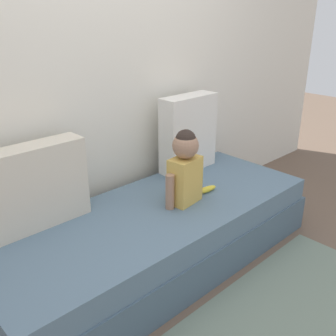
# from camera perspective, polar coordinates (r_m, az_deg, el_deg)

# --- Properties ---
(ground_plane) EXTENTS (12.00, 12.00, 0.00)m
(ground_plane) POSITION_cam_1_polar(r_m,az_deg,el_deg) (2.65, -1.61, -13.93)
(ground_plane) COLOR brown
(back_wall) EXTENTS (5.46, 0.10, 2.45)m
(back_wall) POSITION_cam_1_polar(r_m,az_deg,el_deg) (2.60, -10.42, 14.51)
(back_wall) COLOR silver
(back_wall) RESTS_ON ground
(couch) EXTENTS (2.26, 0.86, 0.41)m
(couch) POSITION_cam_1_polar(r_m,az_deg,el_deg) (2.53, -1.66, -10.23)
(couch) COLOR #495F70
(couch) RESTS_ON ground
(throw_pillow_left) EXTENTS (0.60, 0.16, 0.48)m
(throw_pillow_left) POSITION_cam_1_polar(r_m,az_deg,el_deg) (2.28, -19.21, -2.66)
(throw_pillow_left) COLOR beige
(throw_pillow_left) RESTS_ON couch
(throw_pillow_right) EXTENTS (0.47, 0.16, 0.58)m
(throw_pillow_right) POSITION_cam_1_polar(r_m,az_deg,el_deg) (2.93, 3.03, 5.17)
(throw_pillow_right) COLOR silver
(throw_pillow_right) RESTS_ON couch
(toddler) EXTENTS (0.32, 0.17, 0.49)m
(toddler) POSITION_cam_1_polar(r_m,az_deg,el_deg) (2.41, 2.56, 0.24)
(toddler) COLOR gold
(toddler) RESTS_ON couch
(banana) EXTENTS (0.17, 0.06, 0.04)m
(banana) POSITION_cam_1_polar(r_m,az_deg,el_deg) (2.64, 5.71, -3.20)
(banana) COLOR yellow
(banana) RESTS_ON couch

